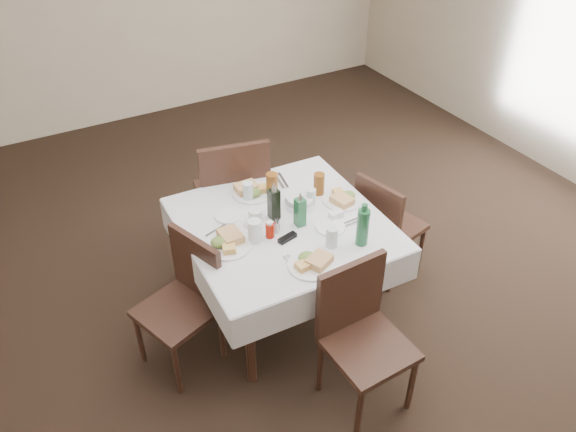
% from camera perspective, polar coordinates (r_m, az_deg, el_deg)
% --- Properties ---
extents(ground_plane, '(7.00, 7.00, 0.00)m').
position_cam_1_polar(ground_plane, '(3.99, 1.81, -9.31)').
color(ground_plane, black).
extents(room_shell, '(6.04, 7.04, 2.80)m').
position_cam_1_polar(room_shell, '(3.01, 2.45, 14.02)').
color(room_shell, '#BAA78E').
rests_on(room_shell, ground).
extents(dining_table, '(1.25, 1.25, 0.76)m').
position_cam_1_polar(dining_table, '(3.53, -0.51, -1.77)').
color(dining_table, black).
rests_on(dining_table, ground).
extents(chair_north, '(0.58, 0.58, 1.03)m').
position_cam_1_polar(chair_north, '(4.08, -5.56, 2.48)').
color(chair_north, black).
rests_on(chair_north, ground).
extents(chair_south, '(0.45, 0.45, 0.91)m').
position_cam_1_polar(chair_south, '(3.18, 7.30, -11.21)').
color(chair_south, black).
rests_on(chair_south, ground).
extents(chair_east, '(0.48, 0.48, 0.84)m').
position_cam_1_polar(chair_east, '(4.00, 9.77, -0.63)').
color(chair_east, black).
rests_on(chair_east, ground).
extents(chair_west, '(0.53, 0.53, 0.87)m').
position_cam_1_polar(chair_west, '(3.42, -10.28, -7.88)').
color(chair_west, black).
rests_on(chair_west, ground).
extents(meal_north, '(0.28, 0.28, 0.06)m').
position_cam_1_polar(meal_north, '(3.73, -3.70, 2.59)').
color(meal_north, white).
rests_on(meal_north, dining_table).
extents(meal_south, '(0.27, 0.27, 0.06)m').
position_cam_1_polar(meal_south, '(3.15, 2.47, -4.73)').
color(meal_south, white).
rests_on(meal_south, dining_table).
extents(meal_east, '(0.26, 0.26, 0.06)m').
position_cam_1_polar(meal_east, '(3.66, 5.58, 1.78)').
color(meal_east, white).
rests_on(meal_east, dining_table).
extents(meal_west, '(0.29, 0.29, 0.06)m').
position_cam_1_polar(meal_west, '(3.30, -6.17, -2.63)').
color(meal_west, white).
rests_on(meal_west, dining_table).
extents(side_plate_a, '(0.17, 0.17, 0.01)m').
position_cam_1_polar(side_plate_a, '(3.54, -6.10, 0.03)').
color(side_plate_a, white).
rests_on(side_plate_a, dining_table).
extents(side_plate_b, '(0.18, 0.18, 0.01)m').
position_cam_1_polar(side_plate_b, '(3.43, 4.36, -1.16)').
color(side_plate_b, white).
rests_on(side_plate_b, dining_table).
extents(water_n, '(0.07, 0.07, 0.13)m').
position_cam_1_polar(water_n, '(3.65, -4.08, 2.49)').
color(water_n, silver).
rests_on(water_n, dining_table).
extents(water_s, '(0.07, 0.07, 0.13)m').
position_cam_1_polar(water_s, '(3.27, 4.48, -2.15)').
color(water_s, silver).
rests_on(water_s, dining_table).
extents(water_e, '(0.06, 0.06, 0.11)m').
position_cam_1_polar(water_e, '(3.60, 2.37, 1.94)').
color(water_e, silver).
rests_on(water_e, dining_table).
extents(water_w, '(0.08, 0.08, 0.15)m').
position_cam_1_polar(water_w, '(3.29, -3.42, -1.54)').
color(water_w, silver).
rests_on(water_w, dining_table).
extents(iced_tea_a, '(0.08, 0.08, 0.16)m').
position_cam_1_polar(iced_tea_a, '(3.68, -1.64, 3.23)').
color(iced_tea_a, brown).
rests_on(iced_tea_a, dining_table).
extents(iced_tea_b, '(0.07, 0.07, 0.15)m').
position_cam_1_polar(iced_tea_b, '(3.70, 3.17, 3.27)').
color(iced_tea_b, brown).
rests_on(iced_tea_b, dining_table).
extents(bread_basket, '(0.19, 0.19, 0.06)m').
position_cam_1_polar(bread_basket, '(3.60, 1.21, 1.48)').
color(bread_basket, silver).
rests_on(bread_basket, dining_table).
extents(oil_cruet_dark, '(0.06, 0.06, 0.26)m').
position_cam_1_polar(oil_cruet_dark, '(3.45, -1.45, 1.37)').
color(oil_cruet_dark, black).
rests_on(oil_cruet_dark, dining_table).
extents(oil_cruet_green, '(0.06, 0.06, 0.24)m').
position_cam_1_polar(oil_cruet_green, '(3.39, 1.23, 0.51)').
color(oil_cruet_green, '#226339').
rests_on(oil_cruet_green, dining_table).
extents(ketchup_bottle, '(0.05, 0.05, 0.11)m').
position_cam_1_polar(ketchup_bottle, '(3.33, -1.86, -1.40)').
color(ketchup_bottle, '#A41302').
rests_on(ketchup_bottle, dining_table).
extents(salt_shaker, '(0.04, 0.04, 0.09)m').
position_cam_1_polar(salt_shaker, '(3.37, -1.20, -1.05)').
color(salt_shaker, white).
rests_on(salt_shaker, dining_table).
extents(pepper_shaker, '(0.03, 0.03, 0.07)m').
position_cam_1_polar(pepper_shaker, '(3.40, -1.11, -0.83)').
color(pepper_shaker, '#3E321F').
rests_on(pepper_shaker, dining_table).
extents(coffee_mug, '(0.14, 0.14, 0.10)m').
position_cam_1_polar(coffee_mug, '(3.44, -3.31, -0.12)').
color(coffee_mug, white).
rests_on(coffee_mug, dining_table).
extents(sunglasses, '(0.13, 0.07, 0.03)m').
position_cam_1_polar(sunglasses, '(3.33, -0.06, -2.23)').
color(sunglasses, black).
rests_on(sunglasses, dining_table).
extents(green_bottle, '(0.07, 0.07, 0.28)m').
position_cam_1_polar(green_bottle, '(3.27, 7.60, -1.07)').
color(green_bottle, '#226339').
rests_on(green_bottle, dining_table).
extents(sugar_caddy, '(0.10, 0.06, 0.05)m').
position_cam_1_polar(sugar_caddy, '(3.51, 4.90, 0.16)').
color(sugar_caddy, white).
rests_on(sugar_caddy, dining_table).
extents(cutlery_n, '(0.08, 0.21, 0.01)m').
position_cam_1_polar(cutlery_n, '(3.85, -0.70, 3.61)').
color(cutlery_n, silver).
rests_on(cutlery_n, dining_table).
extents(cutlery_s, '(0.05, 0.17, 0.01)m').
position_cam_1_polar(cutlery_s, '(3.17, 0.44, -4.94)').
color(cutlery_s, silver).
rests_on(cutlery_s, dining_table).
extents(cutlery_e, '(0.19, 0.06, 0.01)m').
position_cam_1_polar(cutlery_e, '(3.48, 6.17, -0.79)').
color(cutlery_e, silver).
rests_on(cutlery_e, dining_table).
extents(cutlery_w, '(0.18, 0.09, 0.01)m').
position_cam_1_polar(cutlery_w, '(3.43, -7.11, -1.50)').
color(cutlery_w, silver).
rests_on(cutlery_w, dining_table).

